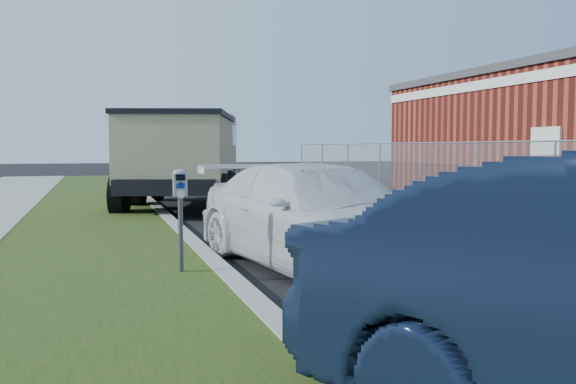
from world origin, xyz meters
name	(u,v)px	position (x,y,z in m)	size (l,w,h in m)	color
ground	(405,266)	(0.00, 0.00, 0.00)	(120.00, 120.00, 0.00)	black
chainlink_fence	(477,162)	(6.00, 7.00, 1.26)	(0.06, 30.06, 30.00)	slate
parking_meter	(180,198)	(-3.11, -0.05, 1.04)	(0.18, 0.13, 1.27)	#3F4247
white_wagon	(318,216)	(-1.18, 0.32, 0.71)	(2.00, 4.91, 1.42)	silver
dump_truck	(186,153)	(-1.63, 9.73, 1.49)	(4.30, 7.18, 2.65)	black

